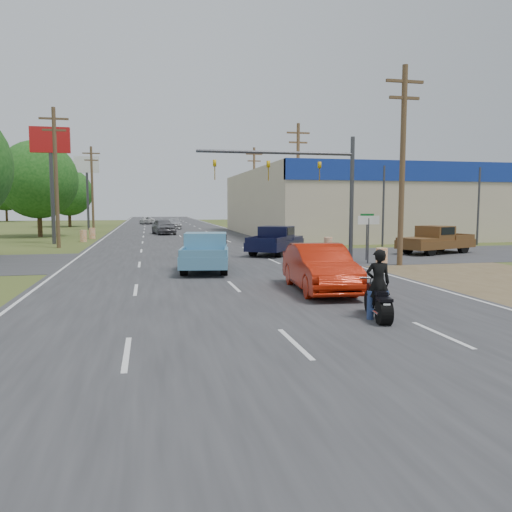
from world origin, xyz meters
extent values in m
plane|color=#36461C|center=(0.00, 0.00, 0.00)|extent=(200.00, 200.00, 0.00)
cube|color=#2D2D30|center=(0.00, 40.00, 0.01)|extent=(15.00, 180.00, 0.02)
cube|color=#2D2D30|center=(0.00, 18.00, 0.01)|extent=(120.00, 10.00, 0.02)
cube|color=brown|center=(11.00, 10.00, 0.01)|extent=(8.00, 18.00, 0.01)
cube|color=#B7A88C|center=(32.00, 40.00, 3.30)|extent=(50.00, 28.00, 6.60)
cylinder|color=#4C3823|center=(9.50, 13.00, 5.00)|extent=(0.28, 0.28, 10.00)
cube|color=#4C3823|center=(9.50, 13.00, 9.20)|extent=(2.00, 0.14, 0.14)
cube|color=#4C3823|center=(9.50, 13.00, 8.40)|extent=(1.60, 0.14, 0.14)
cylinder|color=#4C3823|center=(9.50, 31.00, 5.00)|extent=(0.28, 0.28, 10.00)
cube|color=#4C3823|center=(9.50, 31.00, 9.20)|extent=(2.00, 0.14, 0.14)
cube|color=#4C3823|center=(9.50, 31.00, 8.40)|extent=(1.60, 0.14, 0.14)
cylinder|color=#4C3823|center=(9.50, 49.00, 5.00)|extent=(0.28, 0.28, 10.00)
cube|color=#4C3823|center=(9.50, 49.00, 9.20)|extent=(2.00, 0.14, 0.14)
cube|color=#4C3823|center=(9.50, 49.00, 8.40)|extent=(1.60, 0.14, 0.14)
cylinder|color=#4C3823|center=(-9.50, 28.00, 5.00)|extent=(0.28, 0.28, 10.00)
cube|color=#4C3823|center=(-9.50, 28.00, 9.20)|extent=(2.00, 0.14, 0.14)
cube|color=#4C3823|center=(-9.50, 28.00, 8.40)|extent=(1.60, 0.14, 0.14)
cylinder|color=#4C3823|center=(-9.50, 52.00, 5.00)|extent=(0.28, 0.28, 10.00)
cube|color=#4C3823|center=(-9.50, 52.00, 9.20)|extent=(2.00, 0.14, 0.14)
cube|color=#4C3823|center=(-9.50, 52.00, 8.40)|extent=(1.60, 0.14, 0.14)
cylinder|color=#422D19|center=(-13.50, 42.00, 1.62)|extent=(0.44, 0.44, 3.24)
sphere|color=#144212|center=(-13.50, 42.00, 5.58)|extent=(7.56, 7.56, 7.56)
cylinder|color=#422D19|center=(-14.20, 66.00, 1.44)|extent=(0.44, 0.44, 2.88)
sphere|color=#144212|center=(-14.20, 66.00, 4.96)|extent=(6.72, 6.72, 6.72)
cylinder|color=#422D19|center=(55.00, 70.00, 1.80)|extent=(0.44, 0.44, 3.60)
sphere|color=#144212|center=(55.00, 70.00, 6.20)|extent=(8.40, 8.40, 8.40)
cylinder|color=#422D19|center=(30.00, 95.00, 1.71)|extent=(0.44, 0.44, 3.42)
sphere|color=#144212|center=(30.00, 95.00, 5.89)|extent=(7.98, 7.98, 7.98)
cylinder|color=#422D19|center=(-30.00, 95.00, 1.89)|extent=(0.44, 0.44, 3.78)
sphere|color=#144212|center=(-30.00, 95.00, 6.51)|extent=(8.82, 8.82, 8.82)
cylinder|color=orange|center=(8.00, 12.00, 0.50)|extent=(0.56, 0.56, 1.00)
cylinder|color=orange|center=(8.40, 20.50, 0.50)|extent=(0.56, 0.56, 1.00)
cylinder|color=orange|center=(-8.50, 34.00, 0.50)|extent=(0.56, 0.56, 1.00)
cylinder|color=orange|center=(-8.20, 38.00, 0.50)|extent=(0.56, 0.56, 1.00)
cylinder|color=#3F3F44|center=(-10.50, 32.00, 4.50)|extent=(0.30, 0.30, 9.00)
cube|color=#B21414|center=(-10.50, 32.00, 8.20)|extent=(3.00, 0.35, 2.00)
cylinder|color=#3F3F44|center=(-10.50, 56.00, 4.50)|extent=(0.30, 0.30, 9.00)
cube|color=white|center=(-10.50, 56.00, 8.20)|extent=(3.00, 0.35, 2.00)
cylinder|color=#3F3F44|center=(8.20, 14.00, 1.20)|extent=(0.08, 0.08, 2.40)
cube|color=white|center=(8.20, 14.00, 2.30)|extent=(1.20, 0.05, 0.45)
cylinder|color=#3F3F44|center=(8.80, 15.50, 1.20)|extent=(0.08, 0.08, 2.40)
cube|color=#0C591E|center=(8.80, 15.50, 2.50)|extent=(0.80, 0.04, 0.22)
cylinder|color=#3F3F44|center=(8.50, 17.00, 3.50)|extent=(0.24, 0.24, 7.00)
cylinder|color=#3F3F44|center=(4.00, 17.00, 6.00)|extent=(9.00, 0.18, 0.18)
imported|color=gold|center=(6.50, 17.00, 5.55)|extent=(0.18, 0.40, 1.10)
imported|color=gold|center=(3.50, 17.00, 5.55)|extent=(0.18, 0.40, 1.10)
imported|color=gold|center=(0.50, 17.00, 5.55)|extent=(0.18, 0.40, 1.10)
imported|color=#A51A07|center=(2.84, 6.41, 0.84)|extent=(2.14, 5.19, 1.67)
cylinder|color=black|center=(2.75, 1.23, 0.33)|extent=(0.42, 0.70, 0.65)
cylinder|color=black|center=(2.99, 2.64, 0.33)|extent=(0.23, 0.66, 0.65)
cube|color=black|center=(2.87, 1.96, 0.61)|extent=(0.42, 1.21, 0.30)
cube|color=black|center=(2.92, 2.21, 0.81)|extent=(0.35, 0.58, 0.22)
cube|color=black|center=(2.82, 1.67, 0.77)|extent=(0.38, 0.59, 0.10)
cylinder|color=white|center=(2.97, 2.50, 1.04)|extent=(0.64, 0.16, 0.05)
cube|color=white|center=(2.71, 1.02, 0.54)|extent=(0.18, 0.05, 0.12)
imported|color=black|center=(2.85, 1.82, 0.90)|extent=(0.72, 0.54, 1.81)
cylinder|color=black|center=(-1.10, 14.61, 0.42)|extent=(0.44, 0.87, 0.83)
cylinder|color=black|center=(0.62, 14.33, 0.42)|extent=(0.44, 0.87, 0.83)
cylinder|color=black|center=(-1.62, 11.41, 0.42)|extent=(0.44, 0.87, 0.83)
cylinder|color=black|center=(0.10, 11.13, 0.42)|extent=(0.44, 0.87, 0.83)
cube|color=#5492B5|center=(-0.50, 12.87, 0.64)|extent=(2.92, 5.66, 0.54)
cube|color=#5492B5|center=(-0.24, 14.47, 0.99)|extent=(2.28, 2.34, 0.19)
cube|color=#5492B5|center=(-0.48, 12.98, 1.35)|extent=(2.15, 1.91, 0.88)
cube|color=black|center=(-0.48, 12.98, 1.51)|extent=(2.14, 1.59, 0.47)
cube|color=#5492B5|center=(-0.93, 10.26, 1.06)|extent=(1.90, 0.39, 0.31)
cylinder|color=black|center=(4.87, 21.61, 0.41)|extent=(0.72, 0.85, 0.82)
cylinder|color=black|center=(6.29, 20.63, 0.41)|extent=(0.72, 0.85, 0.82)
cylinder|color=black|center=(3.05, 18.97, 0.41)|extent=(0.72, 0.85, 0.82)
cylinder|color=black|center=(4.48, 17.99, 0.41)|extent=(0.72, 0.85, 0.82)
cube|color=black|center=(4.67, 19.80, 0.64)|extent=(4.72, 5.57, 0.53)
cube|color=black|center=(5.58, 21.12, 0.98)|extent=(2.76, 2.78, 0.18)
cube|color=black|center=(4.73, 19.89, 1.34)|extent=(2.47, 2.39, 0.87)
cube|color=black|center=(4.73, 19.89, 1.49)|extent=(2.32, 2.15, 0.46)
cube|color=black|center=(3.19, 17.64, 1.05)|extent=(1.60, 1.14, 0.31)
cylinder|color=black|center=(13.61, 16.86, 0.41)|extent=(0.88, 0.58, 0.83)
cylinder|color=black|center=(13.01, 18.49, 0.41)|extent=(0.88, 0.58, 0.83)
cylinder|color=black|center=(16.63, 17.98, 0.41)|extent=(0.88, 0.58, 0.83)
cylinder|color=black|center=(16.03, 19.61, 0.41)|extent=(0.88, 0.58, 0.83)
cube|color=brown|center=(14.82, 18.24, 0.64)|extent=(5.75, 3.80, 0.54)
cube|color=brown|center=(13.31, 17.68, 0.98)|extent=(2.59, 2.55, 0.19)
cube|color=brown|center=(14.72, 18.20, 1.34)|extent=(2.17, 2.34, 0.88)
cube|color=black|center=(14.72, 18.20, 1.50)|extent=(1.88, 2.27, 0.46)
cube|color=brown|center=(17.28, 19.15, 1.05)|extent=(0.74, 1.81, 0.31)
imported|color=slate|center=(-1.51, 43.74, 0.84)|extent=(2.77, 5.18, 1.68)
imported|color=#ABABB0|center=(0.20, 56.43, 0.74)|extent=(2.44, 5.22, 1.48)
imported|color=silver|center=(-3.29, 74.37, 0.61)|extent=(2.64, 4.67, 1.23)
camera|label=1|loc=(-3.11, -10.33, 3.05)|focal=35.00mm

